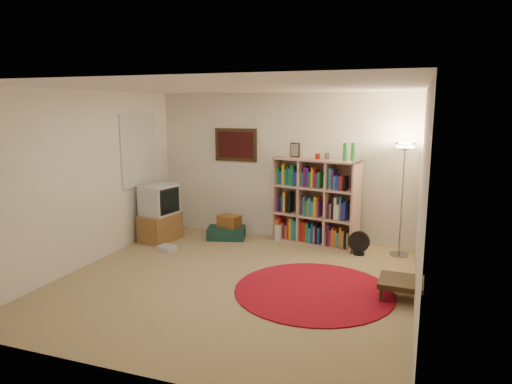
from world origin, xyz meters
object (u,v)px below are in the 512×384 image
floor_fan (359,243)px  tv_stand (160,214)px  side_table (401,283)px  bookshelf (315,203)px  floor_lamp (404,163)px  suitcase (226,233)px

floor_fan → tv_stand: 3.34m
side_table → tv_stand: bearing=163.9°
floor_fan → tv_stand: bearing=-170.5°
bookshelf → tv_stand: bookshelf is taller
floor_lamp → side_table: bearing=-87.2°
floor_fan → side_table: 1.64m
tv_stand → suitcase: size_ratio=1.35×
floor_lamp → floor_fan: 1.40m
suitcase → bookshelf: bearing=-6.4°
suitcase → floor_lamp: bearing=-14.3°
floor_fan → suitcase: size_ratio=0.52×
bookshelf → floor_fan: bearing=-11.1°
floor_lamp → suitcase: (-2.88, -0.04, -1.34)m
tv_stand → floor_fan: bearing=15.5°
tv_stand → side_table: (3.98, -1.15, -0.27)m
floor_fan → bookshelf: bearing=159.1°
floor_fan → floor_lamp: bearing=19.9°
suitcase → side_table: bearing=-43.8°
bookshelf → side_table: 2.41m
bookshelf → floor_lamp: 1.58m
floor_lamp → side_table: floor_lamp is taller
tv_stand → floor_lamp: bearing=17.1°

